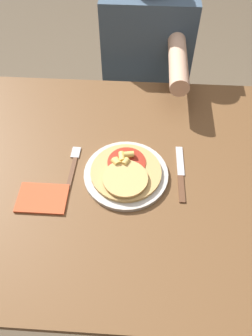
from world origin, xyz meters
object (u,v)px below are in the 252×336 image
Objects in this scene: dining_table at (118,192)px; plate at (126,174)px; person_diner at (147,65)px; fork at (73,165)px; knife at (181,174)px; pizza at (126,172)px.

dining_table is 0.12m from plate.
plate is 0.22× the size of person_diner.
dining_table is 0.70m from person_diner.
person_diner reaches higher than dining_table.
plate is at bearing -10.52° from fork.
knife is at bearing 4.83° from plate.
pizza is 0.19× the size of person_diner.
knife is 0.18× the size of person_diner.
person_diner is (0.08, 0.69, 0.03)m from dining_table.
knife is at bearing 2.16° from dining_table.
pizza is 0.18m from fork.
person_diner is at bearing 85.58° from pizza.
fork is (-0.14, 0.03, 0.11)m from dining_table.
fork is at bearing -108.83° from person_diner.
plate is (0.03, -0.01, 0.12)m from dining_table.
knife is at bearing 6.02° from pizza.
pizza is at bearing -20.42° from dining_table.
knife is (0.20, 0.01, 0.11)m from dining_table.
pizza is at bearing -11.76° from fork.
fork is 0.35m from knife.
person_diner is at bearing 83.14° from dining_table.
person_diner is at bearing 71.17° from fork.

